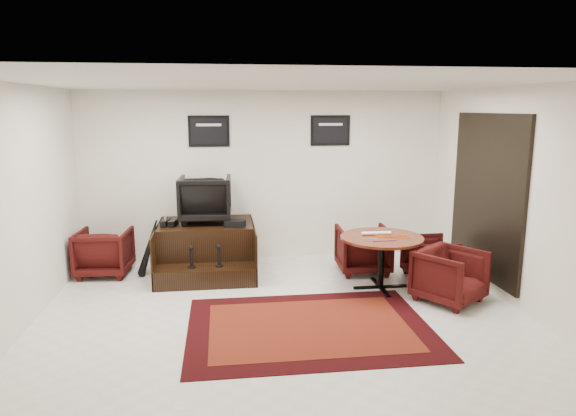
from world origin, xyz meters
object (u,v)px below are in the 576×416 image
at_px(shine_chair, 205,196).
at_px(table_chair_corner, 450,273).
at_px(table_chair_back, 363,247).
at_px(meeting_table, 382,243).
at_px(shine_podium, 207,249).
at_px(table_chair_window, 430,256).
at_px(armchair_side, 104,250).

relative_size(shine_chair, table_chair_corner, 1.04).
bearing_deg(table_chair_corner, table_chair_back, 84.71).
xyz_separation_m(meeting_table, table_chair_corner, (0.74, -0.62, -0.27)).
bearing_deg(shine_podium, table_chair_window, -13.12).
bearing_deg(table_chair_corner, meeting_table, 105.16).
relative_size(table_chair_back, table_chair_window, 1.14).
xyz_separation_m(shine_chair, armchair_side, (-1.55, -0.12, -0.77)).
xyz_separation_m(meeting_table, table_chair_window, (0.87, 0.33, -0.32)).
bearing_deg(shine_podium, armchair_side, 178.77).
relative_size(meeting_table, table_chair_corner, 1.48).
relative_size(shine_podium, meeting_table, 1.32).
relative_size(shine_podium, table_chair_window, 2.19).
bearing_deg(table_chair_window, table_chair_back, 63.56).
xyz_separation_m(shine_podium, shine_chair, (0.00, 0.15, 0.81)).
bearing_deg(meeting_table, table_chair_window, 20.63).
bearing_deg(armchair_side, meeting_table, 168.31).
bearing_deg(shine_podium, meeting_table, -24.16).
distance_m(shine_podium, table_chair_back, 2.44).
height_order(shine_podium, table_chair_corner, table_chair_corner).
bearing_deg(table_chair_back, shine_chair, -9.08).
bearing_deg(table_chair_window, shine_chair, 73.28).
height_order(shine_podium, armchair_side, armchair_side).
bearing_deg(table_chair_window, shine_podium, 75.70).
distance_m(shine_podium, table_chair_corner, 3.64).
bearing_deg(table_chair_back, armchair_side, -2.97).
bearing_deg(shine_podium, shine_chair, 90.00).
distance_m(meeting_table, table_chair_corner, 1.00).
bearing_deg(shine_chair, table_chair_corner, 152.03).
distance_m(table_chair_back, table_chair_corner, 1.59).
relative_size(shine_chair, table_chair_back, 1.02).
height_order(shine_chair, meeting_table, shine_chair).
height_order(shine_chair, armchair_side, shine_chair).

